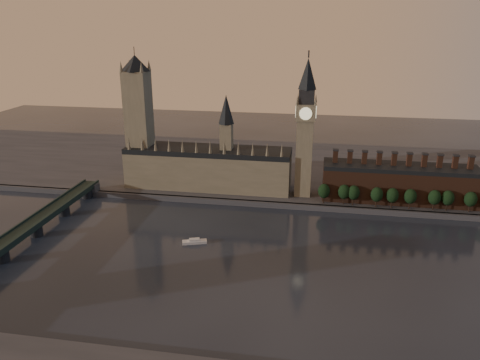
# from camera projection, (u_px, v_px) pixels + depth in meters

# --- Properties ---
(ground) EXTENTS (900.00, 900.00, 0.00)m
(ground) POSITION_uv_depth(u_px,v_px,m) (275.00, 270.00, 259.37)
(ground) COLOR black
(ground) RESTS_ON ground
(north_bank) EXTENTS (900.00, 182.00, 4.00)m
(north_bank) POSITION_uv_depth(u_px,v_px,m) (294.00, 169.00, 424.48)
(north_bank) COLOR #4A4A4F
(north_bank) RESTS_ON ground
(palace_of_westminster) EXTENTS (130.00, 30.30, 74.00)m
(palace_of_westminster) POSITION_uv_depth(u_px,v_px,m) (209.00, 166.00, 369.59)
(palace_of_westminster) COLOR #80745B
(palace_of_westminster) RESTS_ON north_bank
(victoria_tower) EXTENTS (24.00, 24.00, 108.00)m
(victoria_tower) POSITION_uv_depth(u_px,v_px,m) (139.00, 117.00, 366.29)
(victoria_tower) COLOR #80745B
(victoria_tower) RESTS_ON north_bank
(big_ben) EXTENTS (15.00, 15.00, 107.00)m
(big_ben) POSITION_uv_depth(u_px,v_px,m) (305.00, 127.00, 341.56)
(big_ben) COLOR #80745B
(big_ben) RESTS_ON north_bank
(chimney_block) EXTENTS (110.00, 25.00, 37.00)m
(chimney_block) POSITION_uv_depth(u_px,v_px,m) (399.00, 183.00, 343.13)
(chimney_block) COLOR #4C2B1D
(chimney_block) RESTS_ON north_bank
(embankment_tree_0) EXTENTS (8.60, 8.60, 14.88)m
(embankment_tree_0) POSITION_uv_depth(u_px,v_px,m) (324.00, 191.00, 338.89)
(embankment_tree_0) COLOR black
(embankment_tree_0) RESTS_ON north_bank
(embankment_tree_1) EXTENTS (8.60, 8.60, 14.88)m
(embankment_tree_1) POSITION_uv_depth(u_px,v_px,m) (344.00, 192.00, 337.25)
(embankment_tree_1) COLOR black
(embankment_tree_1) RESTS_ON north_bank
(embankment_tree_2) EXTENTS (8.60, 8.60, 14.88)m
(embankment_tree_2) POSITION_uv_depth(u_px,v_px,m) (354.00, 193.00, 335.74)
(embankment_tree_2) COLOR black
(embankment_tree_2) RESTS_ON north_bank
(embankment_tree_3) EXTENTS (8.60, 8.60, 14.88)m
(embankment_tree_3) POSITION_uv_depth(u_px,v_px,m) (377.00, 195.00, 332.13)
(embankment_tree_3) COLOR black
(embankment_tree_3) RESTS_ON north_bank
(embankment_tree_4) EXTENTS (8.60, 8.60, 14.88)m
(embankment_tree_4) POSITION_uv_depth(u_px,v_px,m) (392.00, 195.00, 330.58)
(embankment_tree_4) COLOR black
(embankment_tree_4) RESTS_ON north_bank
(embankment_tree_5) EXTENTS (8.60, 8.60, 14.88)m
(embankment_tree_5) POSITION_uv_depth(u_px,v_px,m) (410.00, 196.00, 328.61)
(embankment_tree_5) COLOR black
(embankment_tree_5) RESTS_ON north_bank
(embankment_tree_6) EXTENTS (8.60, 8.60, 14.88)m
(embankment_tree_6) POSITION_uv_depth(u_px,v_px,m) (435.00, 197.00, 326.84)
(embankment_tree_6) COLOR black
(embankment_tree_6) RESTS_ON north_bank
(embankment_tree_7) EXTENTS (8.60, 8.60, 14.88)m
(embankment_tree_7) POSITION_uv_depth(u_px,v_px,m) (448.00, 198.00, 325.77)
(embankment_tree_7) COLOR black
(embankment_tree_7) RESTS_ON north_bank
(embankment_tree_8) EXTENTS (8.60, 8.60, 14.88)m
(embankment_tree_8) POSITION_uv_depth(u_px,v_px,m) (471.00, 199.00, 323.55)
(embankment_tree_8) COLOR black
(embankment_tree_8) RESTS_ON north_bank
(westminster_bridge) EXTENTS (14.00, 200.00, 11.55)m
(westminster_bridge) POSITION_uv_depth(u_px,v_px,m) (16.00, 239.00, 279.24)
(westminster_bridge) COLOR #1D2D27
(westminster_bridge) RESTS_ON ground
(river_boat) EXTENTS (15.69, 8.76, 3.02)m
(river_boat) POSITION_uv_depth(u_px,v_px,m) (195.00, 241.00, 289.58)
(river_boat) COLOR silver
(river_boat) RESTS_ON ground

